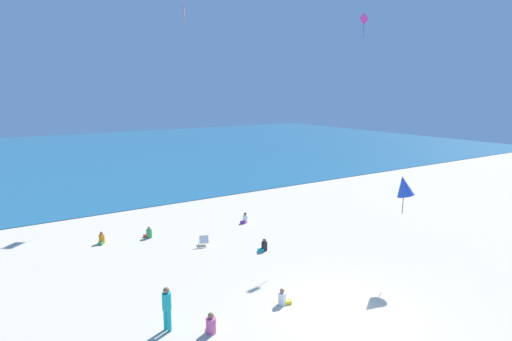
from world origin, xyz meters
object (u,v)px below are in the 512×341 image
Objects in this scene: person_5 at (245,219)px; kite_blue at (404,186)px; person_0 at (283,298)px; person_1 at (211,325)px; person_3 at (264,246)px; person_2 at (102,239)px; beach_chair_near_camera at (204,241)px; kite_magenta at (364,20)px; kite_pink at (183,9)px; person_6 at (167,306)px; person_7 at (149,233)px.

kite_blue reaches higher than person_5.
person_0 is 0.89× the size of person_1.
person_1 is 1.14× the size of person_3.
beach_chair_near_camera is at bearing 84.29° from person_2.
person_5 is 14.78m from kite_magenta.
person_3 is at bearing -98.98° from kite_pink.
person_0 is at bearing 52.04° from person_2.
kite_pink is (9.67, 19.10, 13.82)m from person_6.
person_6 reaches higher than person_7.
person_5 is at bearing -117.92° from person_7.
person_1 is 0.44× the size of kite_pink.
kite_pink is at bearing -58.91° from person_7.
person_1 is 1.13× the size of person_2.
person_0 is at bearing 48.91° from person_5.
kite_magenta is (11.17, -0.75, 12.61)m from beach_chair_near_camera.
beach_chair_near_camera is 0.42× the size of person_6.
person_0 is 0.39× the size of kite_pink.
person_7 is at bearing 54.72° from beach_chair_near_camera.
beach_chair_near_camera is 11.05m from kite_blue.
person_3 is (6.13, 5.57, -0.04)m from person_1.
person_5 is at bearing 20.45° from person_6.
beach_chair_near_camera is at bearing 127.53° from kite_blue.
person_0 is at bearing -54.37° from person_1.
person_5 is 0.41× the size of person_6.
kite_blue is (8.39, -11.21, 3.89)m from person_7.
person_5 is at bearing 155.98° from kite_magenta.
person_6 is (-1.26, 0.96, 0.68)m from person_1.
person_5 is (4.19, 2.36, -0.04)m from beach_chair_near_camera.
kite_blue is (10.07, -0.16, 3.87)m from person_1.
kite_magenta reaches higher than person_7.
kite_blue reaches higher than person_1.
person_2 is at bearing 133.04° from kite_blue.
person_5 is 0.39× the size of kite_pink.
kite_pink is at bearing 93.87° from person_0.
person_5 reaches higher than person_3.
beach_chair_near_camera is 0.40× the size of kite_pink.
person_7 is (-4.45, 5.48, 0.01)m from person_3.
person_3 is at bearing 6.69° from person_6.
person_3 reaches higher than beach_chair_near_camera.
person_6 is at bearing 33.37° from person_3.
kite_magenta is at bearing 139.06° from person_5.
person_2 is 2.62m from person_7.
person_5 reaches higher than beach_chair_near_camera.
person_2 is at bearing 62.71° from person_6.
kite_magenta is at bearing 49.61° from person_0.
person_2 is 19.23m from kite_pink.
kite_pink is at bearing 94.68° from kite_blue.
person_0 is 1.01× the size of person_3.
person_7 is at bearing 126.82° from kite_blue.
beach_chair_near_camera is 1.02× the size of person_5.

